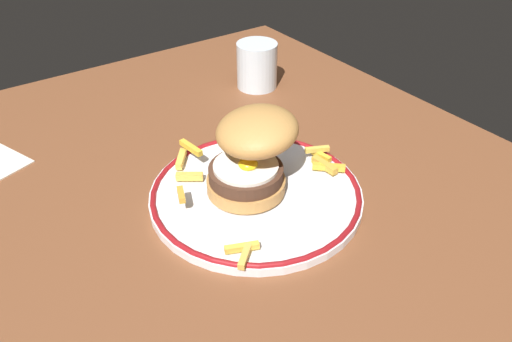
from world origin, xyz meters
TOP-DOWN VIEW (x-y plane):
  - ground_plane at (0.00, 0.00)cm, footprint 114.70×86.78cm
  - dinner_plate at (-1.62, 1.16)cm, footprint 29.22×29.22cm
  - burger at (-2.66, 1.47)cm, footprint 11.97×13.37cm
  - fries_pile at (-4.68, 2.26)cm, footprint 25.41×24.98cm
  - water_glass at (-30.21, 21.60)cm, footprint 7.76×7.76cm

SIDE VIEW (x-z plane):
  - ground_plane at x=0.00cm, z-range -4.00..0.00cm
  - dinner_plate at x=-1.62cm, z-range 0.04..1.64cm
  - fries_pile at x=-4.68cm, z-range 1.15..3.81cm
  - water_glass at x=-30.21cm, z-range -0.55..8.14cm
  - burger at x=-2.66cm, z-range 1.49..12.80cm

